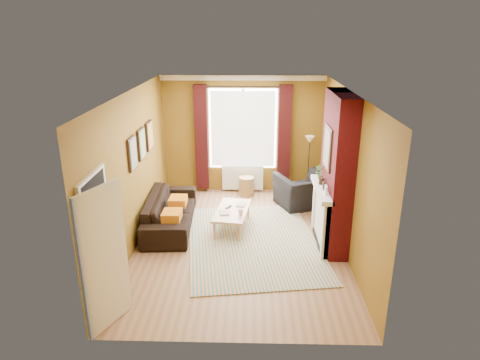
% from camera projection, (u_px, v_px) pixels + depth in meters
% --- Properties ---
extents(ground, '(5.50, 5.50, 0.00)m').
position_uv_depth(ground, '(240.00, 242.00, 8.08)').
color(ground, brown).
rests_on(ground, ground).
extents(room_walls, '(3.82, 5.54, 2.83)m').
position_uv_depth(room_walls, '(275.00, 168.00, 7.85)').
color(room_walls, brown).
rests_on(room_walls, ground).
extents(striped_rug, '(2.81, 3.59, 0.02)m').
position_uv_depth(striped_rug, '(253.00, 242.00, 8.06)').
color(striped_rug, teal).
rests_on(striped_rug, ground).
extents(sofa, '(0.99, 2.27, 0.65)m').
position_uv_depth(sofa, '(170.00, 211.00, 8.62)').
color(sofa, black).
rests_on(sofa, ground).
extents(armchair, '(1.41, 1.33, 0.72)m').
position_uv_depth(armchair, '(303.00, 191.00, 9.60)').
color(armchair, black).
rests_on(armchair, ground).
extents(coffee_table, '(0.77, 1.28, 0.40)m').
position_uv_depth(coffee_table, '(232.00, 212.00, 8.51)').
color(coffee_table, tan).
rests_on(coffee_table, ground).
extents(wicker_stool, '(0.48, 0.48, 0.45)m').
position_uv_depth(wicker_stool, '(247.00, 186.00, 10.26)').
color(wicker_stool, '#9B7543').
rests_on(wicker_stool, ground).
extents(floor_lamp, '(0.23, 0.23, 1.47)m').
position_uv_depth(floor_lamp, '(309.00, 149.00, 9.91)').
color(floor_lamp, black).
rests_on(floor_lamp, ground).
extents(book_a, '(0.23, 0.28, 0.02)m').
position_uv_depth(book_a, '(219.00, 213.00, 8.33)').
color(book_a, '#999999').
rests_on(book_a, coffee_table).
extents(book_b, '(0.21, 0.27, 0.02)m').
position_uv_depth(book_b, '(236.00, 204.00, 8.74)').
color(book_b, '#999999').
rests_on(book_b, coffee_table).
extents(mug, '(0.13, 0.13, 0.10)m').
position_uv_depth(mug, '(241.00, 212.00, 8.25)').
color(mug, '#999999').
rests_on(mug, coffee_table).
extents(tv_remote, '(0.13, 0.17, 0.02)m').
position_uv_depth(tv_remote, '(228.00, 207.00, 8.60)').
color(tv_remote, '#29292C').
rests_on(tv_remote, coffee_table).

